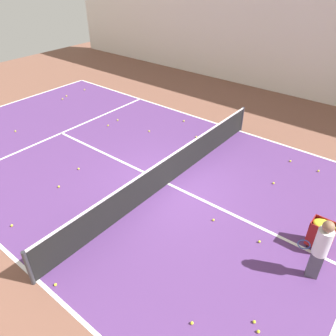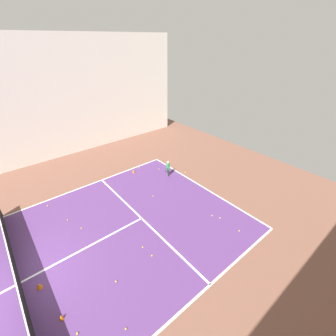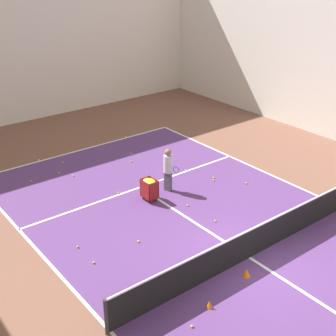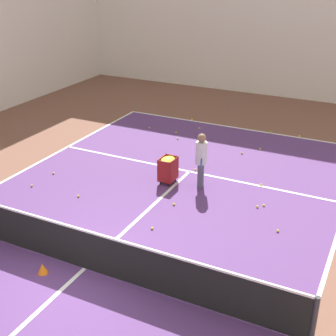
{
  "view_description": "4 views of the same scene",
  "coord_description": "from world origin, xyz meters",
  "px_view_note": "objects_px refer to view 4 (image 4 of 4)",
  "views": [
    {
      "loc": [
        6.89,
        5.53,
        6.52
      ],
      "look_at": [
        0.0,
        0.0,
        0.64
      ],
      "focal_mm": 35.0,
      "sensor_mm": 36.0,
      "label": 1
    },
    {
      "loc": [
        -8.04,
        -1.1,
        8.56
      ],
      "look_at": [
        2.42,
        -9.74,
        0.67
      ],
      "focal_mm": 24.0,
      "sensor_mm": 36.0,
      "label": 2
    },
    {
      "loc": [
        -9.18,
        -7.7,
        8.56
      ],
      "look_at": [
        0.75,
        5.0,
        0.95
      ],
      "focal_mm": 50.0,
      "sensor_mm": 36.0,
      "label": 3
    },
    {
      "loc": [
        5.59,
        -6.97,
        6.49
      ],
      "look_at": [
        -0.27,
        4.82,
        0.5
      ],
      "focal_mm": 50.0,
      "sensor_mm": 36.0,
      "label": 4
    }
  ],
  "objects_px": {
    "ball_cart": "(168,165)",
    "training_cone_1": "(43,268)",
    "tennis_net": "(83,248)",
    "coach_at_net": "(201,157)"
  },
  "relations": [
    {
      "from": "tennis_net",
      "to": "ball_cart",
      "type": "xyz_separation_m",
      "value": [
        -0.27,
        4.82,
        0.04
      ]
    },
    {
      "from": "coach_at_net",
      "to": "ball_cart",
      "type": "distance_m",
      "value": 1.11
    },
    {
      "from": "tennis_net",
      "to": "training_cone_1",
      "type": "xyz_separation_m",
      "value": [
        -0.73,
        -0.55,
        -0.42
      ]
    },
    {
      "from": "ball_cart",
      "to": "training_cone_1",
      "type": "relative_size",
      "value": 3.47
    },
    {
      "from": "training_cone_1",
      "to": "coach_at_net",
      "type": "bearing_deg",
      "value": 75.04
    },
    {
      "from": "ball_cart",
      "to": "coach_at_net",
      "type": "bearing_deg",
      "value": 10.1
    },
    {
      "from": "ball_cart",
      "to": "training_cone_1",
      "type": "xyz_separation_m",
      "value": [
        -0.46,
        -5.36,
        -0.47
      ]
    },
    {
      "from": "ball_cart",
      "to": "training_cone_1",
      "type": "distance_m",
      "value": 5.4
    },
    {
      "from": "ball_cart",
      "to": "tennis_net",
      "type": "bearing_deg",
      "value": -86.76
    },
    {
      "from": "tennis_net",
      "to": "training_cone_1",
      "type": "distance_m",
      "value": 1.01
    }
  ]
}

